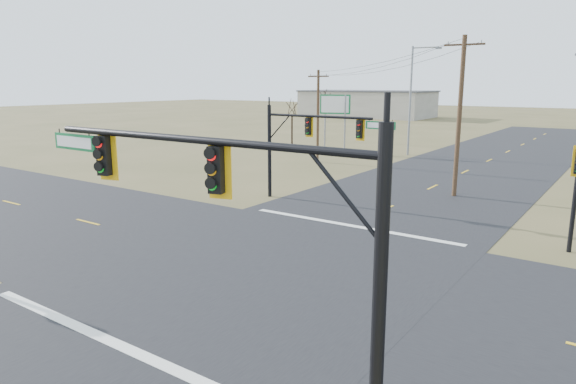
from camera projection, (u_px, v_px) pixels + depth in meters
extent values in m
plane|color=brown|center=(264.00, 267.00, 20.99)|extent=(320.00, 320.00, 0.00)
cube|color=black|center=(264.00, 267.00, 20.99)|extent=(160.00, 14.00, 0.02)
cube|color=black|center=(264.00, 267.00, 20.99)|extent=(14.00, 160.00, 0.02)
cube|color=silver|center=(108.00, 340.00, 14.97)|extent=(12.00, 0.40, 0.01)
cube|color=silver|center=(351.00, 226.00, 27.01)|extent=(12.00, 0.40, 0.01)
cylinder|color=black|center=(379.00, 303.00, 9.53)|extent=(0.27, 0.27, 6.72)
cylinder|color=black|center=(189.00, 139.00, 11.64)|extent=(9.61, 0.17, 0.17)
cube|color=#0E6633|center=(75.00, 142.00, 14.23)|extent=(1.80, 0.05, 0.45)
cylinder|color=black|center=(269.00, 151.00, 33.49)|extent=(0.24, 0.24, 6.01)
cylinder|color=black|center=(317.00, 116.00, 30.95)|extent=(7.29, 0.15, 0.15)
cube|color=#0E6633|center=(381.00, 125.00, 28.71)|extent=(1.80, 0.05, 0.45)
cylinder|color=black|center=(575.00, 201.00, 22.41)|extent=(0.20, 0.20, 4.62)
cylinder|color=#4D3321|center=(459.00, 118.00, 33.13)|extent=(0.30, 0.30, 10.35)
cube|color=#4D3321|center=(464.00, 45.00, 32.18)|extent=(2.53, 0.24, 0.12)
cylinder|color=#4D3321|center=(318.00, 117.00, 48.19)|extent=(0.25, 0.25, 8.59)
cube|color=#4D3321|center=(318.00, 76.00, 47.43)|extent=(2.10, 0.26, 0.12)
cylinder|color=gray|center=(325.00, 123.00, 56.13)|extent=(0.16, 0.16, 6.19)
cylinder|color=gray|center=(345.00, 124.00, 54.75)|extent=(0.16, 0.16, 6.19)
cube|color=#0E6633|center=(335.00, 104.00, 55.01)|extent=(3.14, 1.16, 2.06)
cylinder|color=gray|center=(410.00, 102.00, 52.62)|extent=(0.22, 0.22, 11.04)
cylinder|color=gray|center=(426.00, 47.00, 50.77)|extent=(2.65, 0.13, 0.13)
cube|color=gray|center=(439.00, 48.00, 50.05)|extent=(0.67, 0.48, 0.20)
cylinder|color=black|center=(292.00, 133.00, 57.61)|extent=(0.19, 0.19, 3.82)
cylinder|color=black|center=(325.00, 123.00, 67.28)|extent=(0.21, 0.21, 4.55)
cube|color=#ABA698|center=(367.00, 104.00, 115.02)|extent=(28.00, 14.00, 5.50)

